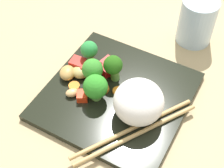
% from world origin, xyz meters
% --- Properties ---
extents(ground_plane, '(1.10, 1.10, 0.02)m').
position_xyz_m(ground_plane, '(0.00, 0.00, -0.01)').
color(ground_plane, tan).
extents(square_plate, '(0.28, 0.28, 0.01)m').
position_xyz_m(square_plate, '(0.00, 0.00, 0.01)').
color(square_plate, black).
rests_on(square_plate, ground_plane).
extents(rice_mound, '(0.12, 0.12, 0.07)m').
position_xyz_m(rice_mound, '(0.06, -0.02, 0.05)').
color(rice_mound, white).
rests_on(rice_mound, square_plate).
extents(broccoli_floret_0, '(0.04, 0.04, 0.06)m').
position_xyz_m(broccoli_floret_0, '(-0.09, 0.04, 0.05)').
color(broccoli_floret_0, '#6AA147').
rests_on(broccoli_floret_0, square_plate).
extents(broccoli_floret_1, '(0.04, 0.04, 0.06)m').
position_xyz_m(broccoli_floret_1, '(-0.06, -0.00, 0.05)').
color(broccoli_floret_1, '#5F8F40').
rests_on(broccoli_floret_1, square_plate).
extents(broccoli_floret_2, '(0.04, 0.04, 0.06)m').
position_xyz_m(broccoli_floret_2, '(-0.03, 0.03, 0.05)').
color(broccoli_floret_2, '#649C43').
rests_on(broccoli_floret_2, square_plate).
extents(broccoli_floret_3, '(0.05, 0.05, 0.06)m').
position_xyz_m(broccoli_floret_3, '(-0.03, -0.03, 0.05)').
color(broccoli_floret_3, '#6EA845').
rests_on(broccoli_floret_3, square_plate).
extents(carrot_slice_0, '(0.03, 0.03, 0.01)m').
position_xyz_m(carrot_slice_0, '(-0.03, -0.01, 0.02)').
color(carrot_slice_0, orange).
rests_on(carrot_slice_0, square_plate).
extents(carrot_slice_1, '(0.03, 0.03, 0.00)m').
position_xyz_m(carrot_slice_1, '(-0.00, 0.01, 0.02)').
color(carrot_slice_1, orange).
rests_on(carrot_slice_1, square_plate).
extents(carrot_slice_2, '(0.03, 0.03, 0.01)m').
position_xyz_m(carrot_slice_2, '(-0.08, -0.03, 0.02)').
color(carrot_slice_2, orange).
rests_on(carrot_slice_2, square_plate).
extents(pepper_chunk_0, '(0.03, 0.03, 0.02)m').
position_xyz_m(pepper_chunk_0, '(-0.08, 0.01, 0.03)').
color(pepper_chunk_0, red).
rests_on(pepper_chunk_0, square_plate).
extents(pepper_chunk_1, '(0.03, 0.03, 0.02)m').
position_xyz_m(pepper_chunk_1, '(-0.10, 0.02, 0.02)').
color(pepper_chunk_1, red).
rests_on(pepper_chunk_1, square_plate).
extents(pepper_chunk_2, '(0.03, 0.03, 0.02)m').
position_xyz_m(pepper_chunk_2, '(-0.05, -0.05, 0.02)').
color(pepper_chunk_2, red).
rests_on(pepper_chunk_2, square_plate).
extents(pepper_chunk_3, '(0.03, 0.03, 0.01)m').
position_xyz_m(pepper_chunk_3, '(-0.06, 0.06, 0.02)').
color(pepper_chunk_3, red).
rests_on(pepper_chunk_3, square_plate).
extents(pepper_chunk_4, '(0.03, 0.04, 0.02)m').
position_xyz_m(pepper_chunk_4, '(-0.04, 0.04, 0.02)').
color(pepper_chunk_4, red).
rests_on(pepper_chunk_4, square_plate).
extents(chicken_piece_0, '(0.03, 0.03, 0.01)m').
position_xyz_m(chicken_piece_0, '(-0.07, -0.05, 0.02)').
color(chicken_piece_0, tan).
rests_on(chicken_piece_0, square_plate).
extents(chicken_piece_1, '(0.04, 0.05, 0.02)m').
position_xyz_m(chicken_piece_1, '(-0.11, -0.01, 0.02)').
color(chicken_piece_1, tan).
rests_on(chicken_piece_1, square_plate).
extents(chicken_piece_3, '(0.04, 0.03, 0.02)m').
position_xyz_m(chicken_piece_3, '(-0.09, -0.00, 0.02)').
color(chicken_piece_3, tan).
rests_on(chicken_piece_3, square_plate).
extents(chopstick_pair, '(0.14, 0.23, 0.01)m').
position_xyz_m(chopstick_pair, '(0.07, -0.06, 0.02)').
color(chopstick_pair, tan).
rests_on(chopstick_pair, square_plate).
extents(drinking_glass, '(0.08, 0.08, 0.10)m').
position_xyz_m(drinking_glass, '(0.06, 0.24, 0.05)').
color(drinking_glass, silver).
rests_on(drinking_glass, ground_plane).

